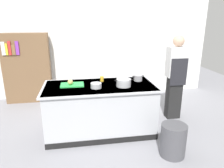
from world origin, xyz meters
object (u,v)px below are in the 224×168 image
bookshelf (27,68)px  mixing_bowl (96,85)px  onion (70,82)px  stock_pot (124,83)px  trash_bin (173,140)px  juice_cup (102,79)px  sauce_pan (138,78)px  person_chef (176,76)px

bookshelf → mixing_bowl: bearing=-51.7°
onion → stock_pot: 0.93m
stock_pot → bookshelf: 2.77m
trash_bin → bookshelf: bearing=134.0°
mixing_bowl → juice_cup: size_ratio=1.85×
sauce_pan → bookshelf: (-2.34, 1.63, -0.10)m
stock_pot → juice_cup: stock_pot is taller
juice_cup → bookshelf: (-1.66, 1.57, -0.10)m
juice_cup → bookshelf: size_ratio=0.06×
juice_cup → person_chef: size_ratio=0.06×
onion → stock_pot: bearing=-11.5°
sauce_pan → mixing_bowl: (-0.82, -0.30, -0.01)m
mixing_bowl → trash_bin: size_ratio=0.36×
stock_pot → person_chef: bearing=21.0°
sauce_pan → bookshelf: bookshelf is taller
onion → sauce_pan: bearing=4.7°
trash_bin → person_chef: person_chef is taller
sauce_pan → trash_bin: (0.27, -1.07, -0.70)m
onion → bookshelf: (-1.09, 1.73, -0.11)m
onion → bookshelf: bearing=122.2°
stock_pot → juice_cup: size_ratio=3.17×
stock_pot → trash_bin: (0.61, -0.78, -0.71)m
onion → person_chef: person_chef is taller
stock_pot → person_chef: 1.26m
mixing_bowl → bookshelf: bookshelf is taller
juice_cup → bookshelf: 2.29m
sauce_pan → mixing_bowl: bearing=-160.0°
stock_pot → juice_cup: 0.49m
sauce_pan → person_chef: (0.84, 0.16, -0.04)m
sauce_pan → juice_cup: 0.68m
mixing_bowl → juice_cup: (0.14, 0.36, 0.01)m
mixing_bowl → trash_bin: (1.09, -0.77, -0.69)m
person_chef → bookshelf: person_chef is taller
trash_bin → person_chef: bearing=65.3°
onion → sauce_pan: (1.25, 0.10, -0.01)m
sauce_pan → bookshelf: size_ratio=0.13×
juice_cup → person_chef: (1.51, 0.10, -0.04)m
onion → juice_cup: size_ratio=0.95×
onion → sauce_pan: onion is taller
trash_bin → sauce_pan: bearing=104.2°
sauce_pan → mixing_bowl: sauce_pan is taller
mixing_bowl → person_chef: bearing=15.6°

